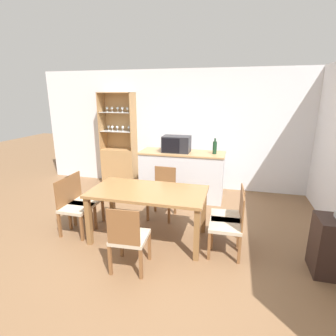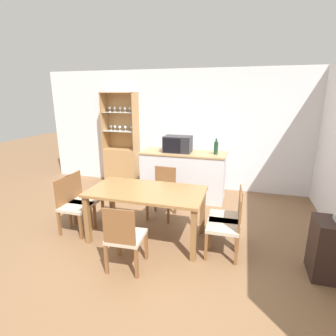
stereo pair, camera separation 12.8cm
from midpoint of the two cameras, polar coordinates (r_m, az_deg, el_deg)
name	(u,v)px [view 2 (the right image)]	position (r m, az deg, el deg)	size (l,w,h in m)	color
ground_plane	(148,246)	(3.80, -3.41, -16.61)	(18.00, 18.00, 0.00)	brown
wall_back	(188,130)	(5.80, 5.10, 8.19)	(6.80, 0.06, 2.55)	silver
kitchen_counter	(183,175)	(5.27, 3.99, -1.52)	(1.66, 0.63, 0.94)	silver
display_cabinet	(122,158)	(6.22, -9.39, 2.14)	(0.78, 0.37, 2.08)	tan
dining_table	(147,196)	(3.72, -3.70, -6.20)	(1.62, 0.85, 0.74)	olive
dining_chair_side_left_far	(83,199)	(4.39, -17.16, -6.52)	(0.41, 0.41, 0.84)	#C1B299
dining_chair_side_right_far	(228,217)	(3.74, 13.86, -10.28)	(0.44, 0.44, 0.84)	#C1B299
dining_chair_head_near	(125,237)	(3.20, -8.20, -14.67)	(0.43, 0.43, 0.84)	#C1B299
dining_chair_head_far	(162,193)	(4.46, -0.40, -5.44)	(0.43, 0.43, 0.84)	#C1B299
dining_chair_side_right_near	(226,225)	(3.51, 13.66, -12.07)	(0.42, 0.42, 0.84)	#C1B299
dining_chair_side_left_near	(74,205)	(4.20, -19.03, -7.72)	(0.42, 0.42, 0.84)	#C1B299
microwave	(178,144)	(5.11, 2.84, 5.22)	(0.53, 0.35, 0.31)	#232328
wine_bottle	(216,148)	(5.01, 11.13, 4.35)	(0.08, 0.08, 0.30)	#193D23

